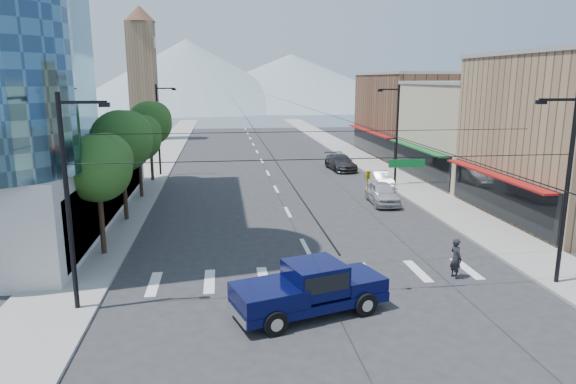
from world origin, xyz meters
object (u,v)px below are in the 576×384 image
Objects in this scene: parked_car_near at (382,193)px; parked_car_far at (340,162)px; pickup_truck at (309,288)px; parked_car_mid at (381,179)px; pedestrian at (456,258)px.

parked_car_near is 0.86× the size of parked_car_far.
pickup_truck is at bearing -109.76° from parked_car_far.
parked_car_mid is at bearing -84.76° from parked_car_far.
pickup_truck is at bearing -112.61° from parked_car_mid.
parked_car_near is (1.13, 15.14, -0.15)m from pedestrian.
parked_car_near reaches higher than parked_car_far.
pickup_truck is 26.52m from parked_car_mid.
pedestrian is at bearing -91.22° from parked_car_near.
parked_car_mid is at bearing -20.08° from pedestrian.
parked_car_mid is 0.73× the size of parked_car_far.
pickup_truck is 1.19× the size of parked_car_far.
pedestrian is at bearing -97.09° from parked_car_far.
parked_car_far is (0.24, 15.24, -0.01)m from parked_car_near.
pickup_truck is at bearing 98.94° from pedestrian.
parked_car_far reaches higher than parked_car_mid.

